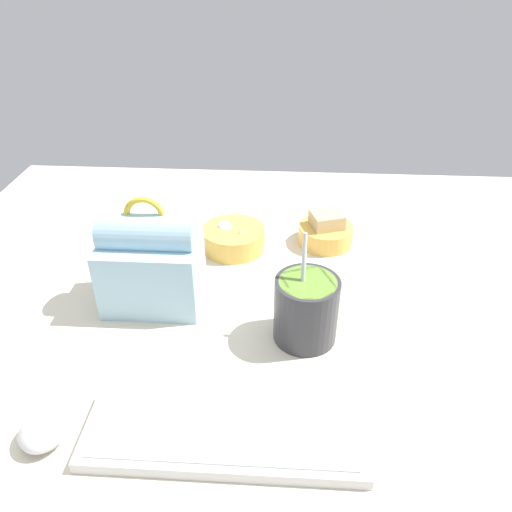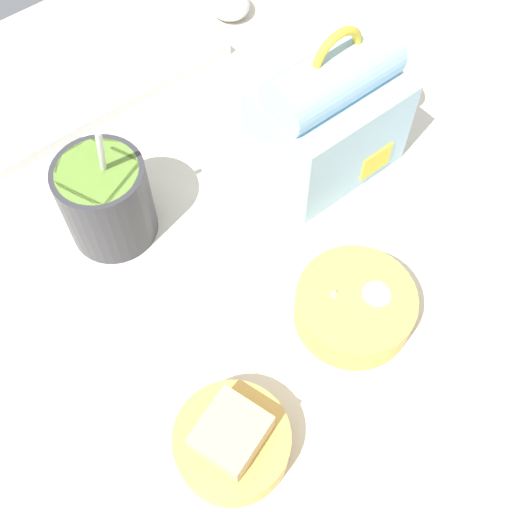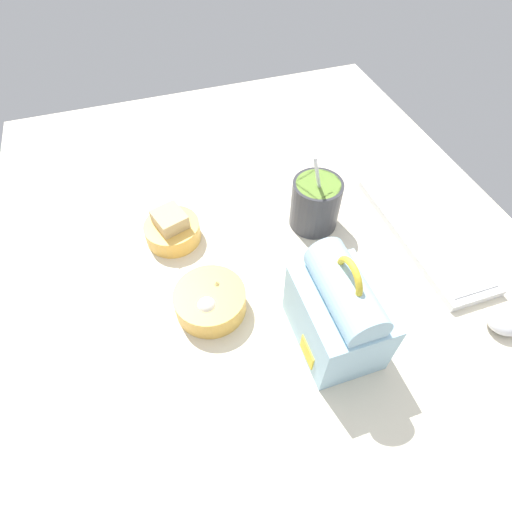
{
  "view_description": "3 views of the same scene",
  "coord_description": "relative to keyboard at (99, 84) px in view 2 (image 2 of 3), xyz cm",
  "views": [
    {
      "loc": [
        -2.64,
        74.6,
        58.21
      ],
      "look_at": [
        2.16,
        -3.8,
        7.0
      ],
      "focal_mm": 35.0,
      "sensor_mm": 36.0,
      "label": 1
    },
    {
      "loc": [
        -20.06,
        -31.61,
        67.44
      ],
      "look_at": [
        2.16,
        -3.8,
        7.0
      ],
      "focal_mm": 45.0,
      "sensor_mm": 36.0,
      "label": 2
    },
    {
      "loc": [
        47.18,
        -18.6,
        66.11
      ],
      "look_at": [
        2.16,
        -3.8,
        7.0
      ],
      "focal_mm": 28.0,
      "sensor_mm": 36.0,
      "label": 3
    }
  ],
  "objects": [
    {
      "name": "keyboard",
      "position": [
        0.0,
        0.0,
        0.0
      ],
      "size": [
        36.89,
        11.79,
        2.1
      ],
      "color": "silver",
      "rests_on": "desk_surface"
    },
    {
      "name": "bento_bowl_snacks",
      "position": [
        3.54,
        -47.55,
        1.49
      ],
      "size": [
        13.05,
        13.05,
        5.8
      ],
      "color": "#EAB24C",
      "rests_on": "desk_surface"
    },
    {
      "name": "bento_bowl_sandwich",
      "position": [
        -15.81,
        -50.89,
        1.67
      ],
      "size": [
        11.47,
        11.47,
        7.19
      ],
      "color": "#EAB24C",
      "rests_on": "desk_surface"
    },
    {
      "name": "computer_mouse",
      "position": [
        23.53,
        1.25,
        0.9
      ],
      "size": [
        6.06,
        6.81,
        3.83
      ],
      "color": "silver",
      "rests_on": "desk_surface"
    },
    {
      "name": "desk_surface",
      "position": [
        -3.96,
        -33.29,
        -2.02
      ],
      "size": [
        140.0,
        110.0,
        2.0
      ],
      "color": "beige",
      "rests_on": "ground"
    },
    {
      "name": "lunch_bag",
      "position": [
        15.86,
        -28.85,
        7.19
      ],
      "size": [
        16.79,
        12.46,
        20.89
      ],
      "color": "#9EC6DB",
      "rests_on": "desk_surface"
    },
    {
      "name": "soup_cup",
      "position": [
        -10.78,
        -21.0,
        4.8
      ],
      "size": [
        10.31,
        10.31,
        18.66
      ],
      "color": "#333338",
      "rests_on": "desk_surface"
    }
  ]
}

